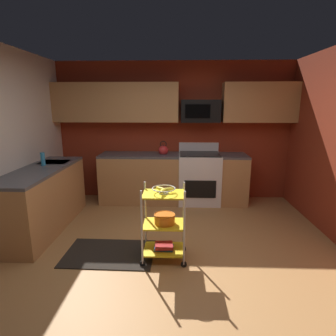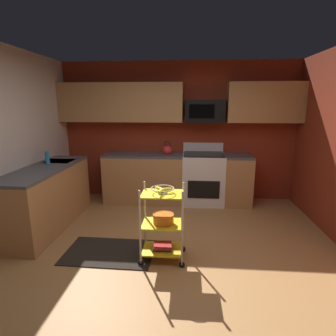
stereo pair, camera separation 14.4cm
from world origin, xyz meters
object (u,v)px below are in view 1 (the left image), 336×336
microwave (200,111)px  mixing_bowl_large (165,219)px  fruit_bowl (164,190)px  kettle (163,150)px  oven_range (199,177)px  book_stack (164,246)px  rolling_cart (164,224)px  dish_soap_bottle (43,159)px

microwave → mixing_bowl_large: (-0.55, -2.12, -1.18)m
fruit_bowl → kettle: bearing=93.1°
oven_range → mixing_bowl_large: oven_range is taller
fruit_bowl → oven_range: bearing=74.4°
book_stack → rolling_cart: bearing=180.0°
oven_range → microwave: bearing=90.3°
mixing_bowl_large → kettle: bearing=93.4°
rolling_cart → mixing_bowl_large: 0.07m
rolling_cart → dish_soap_bottle: dish_soap_bottle is taller
fruit_bowl → mixing_bowl_large: fruit_bowl is taller
kettle → rolling_cart: bearing=-86.9°
rolling_cart → mixing_bowl_large: bearing=0.0°
microwave → kettle: size_ratio=2.65×
fruit_bowl → dish_soap_bottle: (-1.87, 0.99, 0.14)m
rolling_cart → book_stack: (0.00, 0.00, -0.29)m
microwave → mixing_bowl_large: size_ratio=2.78×
dish_soap_bottle → mixing_bowl_large: bearing=-27.7°
microwave → dish_soap_bottle: microwave is taller
oven_range → mixing_bowl_large: (-0.55, -2.01, 0.04)m
mixing_bowl_large → kettle: 2.07m
kettle → dish_soap_bottle: 2.04m
oven_range → book_stack: 2.11m
microwave → fruit_bowl: size_ratio=2.57×
microwave → rolling_cart: microwave is taller
rolling_cart → dish_soap_bottle: 2.19m
oven_range → fruit_bowl: bearing=-105.6°
kettle → oven_range: bearing=0.3°
fruit_bowl → kettle: kettle is taller
oven_range → kettle: 0.85m
microwave → book_stack: size_ratio=3.06×
book_stack → dish_soap_bottle: size_ratio=1.14×
oven_range → rolling_cart: size_ratio=1.20×
kettle → dish_soap_bottle: bearing=-150.0°
microwave → rolling_cart: size_ratio=0.77×
oven_range → fruit_bowl: oven_range is taller
oven_range → dish_soap_bottle: size_ratio=5.50×
dish_soap_bottle → fruit_bowl: bearing=-27.8°
dish_soap_bottle → book_stack: bearing=-27.8°
fruit_bowl → kettle: size_ratio=1.03×
oven_range → rolling_cart: oven_range is taller
oven_range → mixing_bowl_large: 2.09m
microwave → dish_soap_bottle: (-2.43, -1.13, -0.68)m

